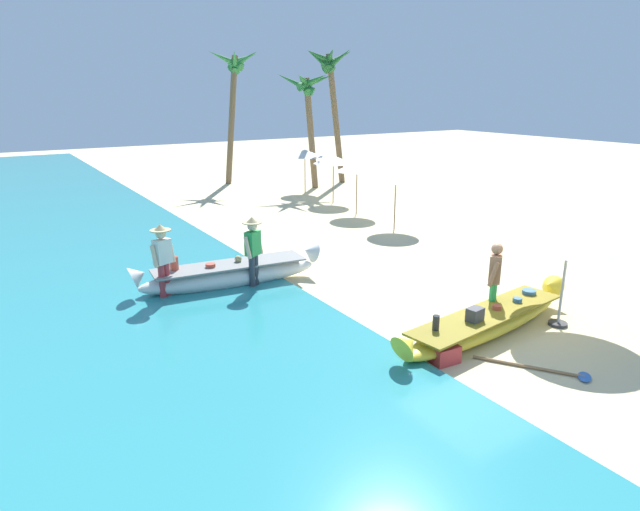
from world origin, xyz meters
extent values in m
plane|color=beige|center=(0.00, 0.00, 0.00)|extent=(80.00, 80.00, 0.00)
ellipsoid|color=yellow|center=(-0.67, -0.72, 0.20)|extent=(4.60, 1.37, 0.40)
cone|color=yellow|center=(1.53, -0.44, 0.45)|extent=(0.49, 0.53, 0.55)
cone|color=yellow|center=(-2.87, -1.00, 0.45)|extent=(0.49, 0.53, 0.55)
cube|color=olive|center=(-0.67, -0.72, 0.40)|extent=(3.89, 1.29, 0.04)
cylinder|color=#2D2D33|center=(-2.03, -0.76, 0.55)|extent=(0.12, 0.12, 0.28)
cube|color=#424247|center=(-1.17, -0.85, 0.54)|extent=(0.32, 0.26, 0.26)
cylinder|color=#B74C38|center=(-0.40, -0.69, 0.45)|extent=(0.17, 0.17, 0.10)
cylinder|color=#386699|center=(0.24, -0.64, 0.45)|extent=(0.18, 0.18, 0.10)
cylinder|color=#386699|center=(0.81, -0.48, 0.45)|extent=(0.27, 0.27, 0.10)
ellipsoid|color=white|center=(-3.73, 4.21, 0.28)|extent=(4.22, 1.22, 0.55)
cone|color=white|center=(-1.71, 4.01, 0.60)|extent=(0.48, 0.53, 0.56)
cone|color=white|center=(-5.76, 4.40, 0.60)|extent=(0.48, 0.53, 0.56)
cube|color=gray|center=(-3.73, 4.21, 0.55)|extent=(3.56, 1.17, 0.04)
cylinder|color=#B74C38|center=(-4.95, 4.46, 0.71)|extent=(0.19, 0.19, 0.32)
cylinder|color=#B74C38|center=(-4.20, 4.22, 0.60)|extent=(0.22, 0.22, 0.10)
sphere|color=tan|center=(-3.50, 4.26, 0.63)|extent=(0.17, 0.17, 0.17)
cylinder|color=#333842|center=(-3.27, 3.83, 0.41)|extent=(0.14, 0.14, 0.83)
cylinder|color=#333842|center=(-3.39, 3.76, 0.41)|extent=(0.14, 0.14, 0.83)
cube|color=green|center=(-3.33, 3.79, 1.10)|extent=(0.42, 0.37, 0.55)
cylinder|color=beige|center=(-3.12, 3.89, 1.05)|extent=(0.17, 0.21, 0.50)
cylinder|color=beige|center=(-3.52, 3.66, 1.05)|extent=(0.17, 0.21, 0.50)
sphere|color=beige|center=(-3.33, 3.79, 1.50)|extent=(0.22, 0.22, 0.22)
cylinder|color=tan|center=(-3.33, 3.79, 1.58)|extent=(0.44, 0.44, 0.02)
cone|color=tan|center=(-3.33, 3.79, 1.65)|extent=(0.26, 0.26, 0.12)
cylinder|color=green|center=(-0.12, -0.33, 0.40)|extent=(0.14, 0.14, 0.80)
cylinder|color=green|center=(-0.01, -0.25, 0.40)|extent=(0.14, 0.14, 0.80)
cube|color=#9E7051|center=(-0.07, -0.29, 1.07)|extent=(0.42, 0.40, 0.55)
cylinder|color=#9E7051|center=(-0.26, -0.42, 1.02)|extent=(0.19, 0.21, 0.50)
cylinder|color=#9E7051|center=(0.10, -0.13, 1.02)|extent=(0.19, 0.21, 0.50)
sphere|color=#9E7051|center=(-0.07, -0.29, 1.47)|extent=(0.22, 0.22, 0.22)
cylinder|color=#B2383D|center=(-5.20, 4.20, 0.42)|extent=(0.14, 0.14, 0.85)
cylinder|color=#B2383D|center=(-5.33, 4.14, 0.42)|extent=(0.14, 0.14, 0.85)
cube|color=silver|center=(-5.27, 4.17, 1.11)|extent=(0.42, 0.34, 0.53)
cylinder|color=beige|center=(-5.05, 4.24, 1.06)|extent=(0.16, 0.21, 0.49)
cylinder|color=beige|center=(-5.47, 4.06, 1.06)|extent=(0.16, 0.21, 0.49)
sphere|color=beige|center=(-5.27, 4.17, 1.50)|extent=(0.22, 0.22, 0.22)
cylinder|color=tan|center=(-5.27, 4.17, 1.58)|extent=(0.44, 0.44, 0.02)
cone|color=tan|center=(-5.27, 4.17, 1.65)|extent=(0.26, 0.26, 0.12)
cylinder|color=#B7B7BC|center=(0.82, -1.19, 1.02)|extent=(0.05, 0.05, 2.03)
cone|color=silver|center=(0.82, -1.19, 1.85)|extent=(2.23, 2.23, 0.41)
cylinder|color=#333338|center=(0.82, -1.19, 0.03)|extent=(0.36, 0.36, 0.06)
cylinder|color=#8E6B47|center=(3.09, 6.59, 0.95)|extent=(0.04, 0.04, 1.90)
cone|color=silver|center=(3.09, 6.59, 1.75)|extent=(1.60, 1.60, 0.32)
cylinder|color=#8E6B47|center=(3.34, 9.10, 0.95)|extent=(0.04, 0.04, 1.90)
cone|color=silver|center=(3.34, 9.10, 1.75)|extent=(1.60, 1.60, 0.32)
cylinder|color=#8E6B47|center=(3.83, 11.40, 0.95)|extent=(0.04, 0.04, 1.90)
cone|color=silver|center=(3.83, 11.40, 1.75)|extent=(1.60, 1.60, 0.32)
cylinder|color=#8E6B47|center=(4.04, 14.01, 0.95)|extent=(0.04, 0.04, 1.90)
cone|color=silver|center=(4.04, 14.01, 1.75)|extent=(1.60, 1.60, 0.32)
cylinder|color=brown|center=(4.86, 14.85, 2.47)|extent=(0.73, 0.28, 4.97)
cone|color=#287033|center=(5.18, 14.92, 4.79)|extent=(2.03, 0.62, 0.87)
cone|color=#287033|center=(4.72, 15.25, 4.69)|extent=(0.64, 1.48, 1.08)
cone|color=#287033|center=(4.26, 15.17, 4.71)|extent=(1.58, 1.43, 1.08)
cone|color=#287033|center=(4.34, 14.59, 4.83)|extent=(1.34, 1.24, 0.74)
cone|color=#287033|center=(4.74, 14.42, 4.81)|extent=(0.74, 1.69, 0.82)
cylinder|color=brown|center=(2.39, 18.13, 2.98)|extent=(0.91, 0.28, 6.00)
cone|color=#337F3D|center=(3.11, 18.13, 5.82)|extent=(1.50, 0.36, 0.84)
cone|color=#337F3D|center=(2.87, 18.50, 5.68)|extent=(0.89, 1.43, 1.15)
cone|color=#337F3D|center=(2.50, 18.61, 5.77)|extent=(1.08, 1.90, 1.03)
cone|color=#337F3D|center=(2.20, 18.07, 5.79)|extent=(1.88, 0.59, 0.96)
cone|color=#337F3D|center=(2.53, 17.75, 5.72)|extent=(0.96, 1.51, 1.09)
cone|color=#337F3D|center=(2.95, 17.74, 5.74)|extent=(1.20, 1.60, 1.06)
cylinder|color=brown|center=(6.64, 15.49, 3.01)|extent=(1.10, 0.28, 6.07)
cone|color=#23602D|center=(6.70, 15.49, 5.81)|extent=(1.70, 0.36, 1.04)
cone|color=#23602D|center=(6.46, 15.84, 5.76)|extent=(1.12, 1.43, 1.12)
cone|color=#23602D|center=(6.00, 15.85, 5.73)|extent=(1.12, 1.43, 1.18)
cone|color=#23602D|center=(5.83, 15.54, 5.87)|extent=(1.53, 0.55, 0.86)
cone|color=#23602D|center=(6.03, 15.05, 5.90)|extent=(1.08, 1.77, 0.79)
cone|color=#23602D|center=(6.45, 15.11, 5.73)|extent=(1.06, 1.50, 1.19)
cube|color=#C63838|center=(-2.16, -1.14, 0.15)|extent=(0.49, 0.35, 0.30)
cylinder|color=#8E6B47|center=(-1.14, -2.00, 0.03)|extent=(1.03, 1.46, 0.05)
ellipsoid|color=#2D60B7|center=(-0.65, -2.72, 0.03)|extent=(0.41, 0.37, 0.03)
camera|label=1|loc=(-8.35, -7.12, 4.39)|focal=30.87mm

